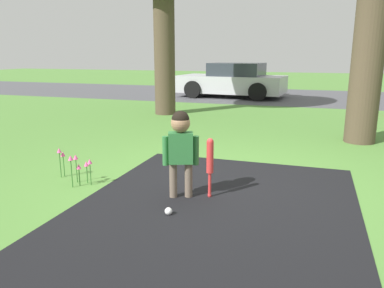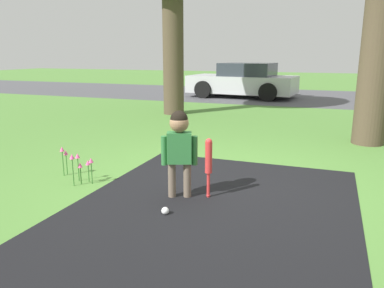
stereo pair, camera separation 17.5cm
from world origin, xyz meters
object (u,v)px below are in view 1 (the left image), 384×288
(child, at_px, (181,142))
(baseball_bat, at_px, (210,159))
(parked_car, at_px, (233,81))
(sports_ball, at_px, (168,211))

(child, relative_size, baseball_bat, 1.44)
(child, height_order, parked_car, parked_car)
(sports_ball, height_order, parked_car, parked_car)
(baseball_bat, bearing_deg, parked_car, 100.78)
(parked_car, bearing_deg, baseball_bat, 105.13)
(baseball_bat, distance_m, sports_ball, 0.77)
(baseball_bat, relative_size, parked_car, 0.17)
(baseball_bat, height_order, parked_car, parked_car)
(child, bearing_deg, sports_ball, -105.66)
(parked_car, bearing_deg, sports_ball, 103.16)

